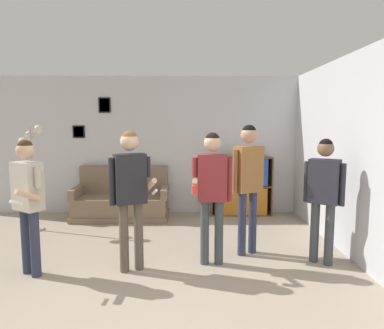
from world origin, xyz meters
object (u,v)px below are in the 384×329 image
(couch, at_px, (122,202))
(drinking_cup, at_px, (236,154))
(floor_lamp, at_px, (32,158))
(person_player_foreground_center, at_px, (130,186))
(person_spectator_far_right, at_px, (324,189))
(person_spectator_near_bookshelf, at_px, (248,175))
(person_watcher_holding_cup, at_px, (212,185))
(person_player_foreground_left, at_px, (28,194))
(bookshelf, at_px, (241,186))

(couch, height_order, drinking_cup, drinking_cup)
(floor_lamp, xyz_separation_m, person_player_foreground_center, (1.90, -1.62, -0.18))
(person_spectator_far_right, bearing_deg, couch, 143.68)
(person_spectator_near_bookshelf, relative_size, drinking_cup, 19.15)
(person_watcher_holding_cup, distance_m, person_spectator_far_right, 1.40)
(person_player_foreground_left, bearing_deg, drinking_cup, 44.07)
(floor_lamp, distance_m, person_spectator_far_right, 4.52)
(person_spectator_near_bookshelf, height_order, person_spectator_far_right, person_spectator_near_bookshelf)
(person_spectator_far_right, xyz_separation_m, drinking_cup, (-0.78, 2.37, 0.22))
(person_player_foreground_left, bearing_deg, floor_lamp, 112.87)
(floor_lamp, distance_m, drinking_cup, 3.63)
(couch, height_order, person_watcher_holding_cup, person_watcher_holding_cup)
(couch, xyz_separation_m, person_player_foreground_left, (-0.59, -2.49, 0.66))
(bookshelf, bearing_deg, person_spectator_far_right, -74.17)
(couch, relative_size, floor_lamp, 1.00)
(floor_lamp, bearing_deg, person_watcher_holding_cup, -26.52)
(person_spectator_far_right, bearing_deg, person_watcher_holding_cup, -179.27)
(floor_lamp, bearing_deg, person_player_foreground_center, -40.53)
(person_player_foreground_left, height_order, person_watcher_holding_cup, person_watcher_holding_cup)
(person_player_foreground_center, bearing_deg, person_spectator_near_bookshelf, 19.54)
(person_spectator_near_bookshelf, bearing_deg, drinking_cup, 86.89)
(person_spectator_far_right, relative_size, drinking_cup, 17.31)
(floor_lamp, relative_size, person_spectator_near_bookshelf, 1.00)
(bookshelf, height_order, person_player_foreground_left, person_player_foreground_left)
(person_watcher_holding_cup, bearing_deg, person_player_foreground_left, -172.27)
(bookshelf, distance_m, person_player_foreground_center, 3.13)
(couch, bearing_deg, person_spectator_near_bookshelf, -41.84)
(person_player_foreground_left, distance_m, person_spectator_near_bookshelf, 2.74)
(person_spectator_far_right, distance_m, drinking_cup, 2.51)
(person_player_foreground_center, height_order, person_watcher_holding_cup, person_player_foreground_center)
(person_watcher_holding_cup, height_order, drinking_cup, person_watcher_holding_cup)
(person_player_foreground_left, relative_size, person_player_foreground_center, 0.94)
(couch, bearing_deg, person_spectator_far_right, -36.32)
(floor_lamp, height_order, drinking_cup, floor_lamp)
(person_spectator_near_bookshelf, bearing_deg, couch, 138.16)
(floor_lamp, height_order, person_watcher_holding_cup, floor_lamp)
(person_player_foreground_left, xyz_separation_m, person_spectator_near_bookshelf, (2.66, 0.64, 0.12))
(floor_lamp, relative_size, drinking_cup, 19.13)
(person_watcher_holding_cup, relative_size, person_spectator_near_bookshelf, 0.95)
(couch, relative_size, drinking_cup, 19.20)
(bookshelf, xyz_separation_m, person_player_foreground_center, (-1.71, -2.57, 0.48))
(couch, relative_size, person_spectator_near_bookshelf, 1.00)
(person_player_foreground_left, height_order, person_spectator_near_bookshelf, person_spectator_near_bookshelf)
(floor_lamp, distance_m, person_watcher_holding_cup, 3.22)
(person_player_foreground_center, relative_size, person_spectator_far_right, 1.07)
(bookshelf, bearing_deg, couch, -175.30)
(bookshelf, relative_size, floor_lamp, 0.67)
(person_watcher_holding_cup, bearing_deg, person_spectator_near_bookshelf, 34.02)
(person_spectator_near_bookshelf, bearing_deg, person_player_foreground_left, -166.56)
(couch, distance_m, person_player_foreground_left, 2.64)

